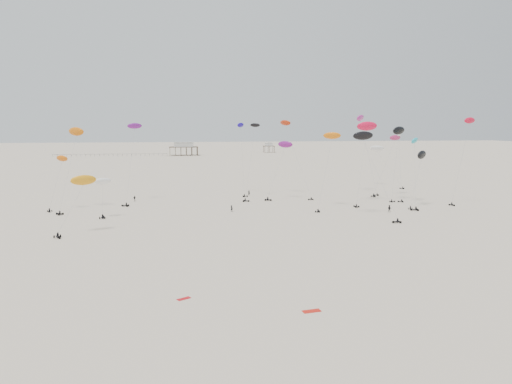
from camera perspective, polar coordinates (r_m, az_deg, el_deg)
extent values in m
plane|color=beige|center=(223.99, -4.77, 1.97)|extent=(900.00, 900.00, 0.00)
cube|color=brown|center=(372.57, -8.28, 5.11)|extent=(21.00, 13.00, 0.30)
cube|color=silver|center=(372.50, -8.29, 5.38)|extent=(14.00, 8.40, 3.20)
cube|color=#B2B2AD|center=(372.44, -8.29, 5.65)|extent=(15.00, 9.00, 0.30)
cube|color=brown|center=(410.09, 1.49, 5.27)|extent=(9.00, 7.00, 0.30)
cube|color=silver|center=(410.03, 1.49, 5.46)|extent=(5.60, 4.20, 2.40)
cube|color=#B2B2AD|center=(409.98, 1.49, 5.65)|extent=(6.00, 4.50, 0.30)
cube|color=black|center=(375.22, -16.25, 4.19)|extent=(80.00, 0.10, 0.10)
cylinder|color=gray|center=(148.70, 22.37, 3.07)|extent=(0.03, 0.03, 22.73)
ellipsoid|color=red|center=(150.86, 23.22, 7.53)|extent=(4.15, 2.39, 1.91)
cylinder|color=gray|center=(159.30, 14.46, 2.76)|extent=(0.03, 0.03, 18.18)
ellipsoid|color=#B82B67|center=(160.87, 15.60, 6.01)|extent=(4.00, 1.90, 1.87)
cylinder|color=gray|center=(155.75, 16.12, 2.72)|extent=(0.03, 0.03, 23.06)
ellipsoid|color=silver|center=(162.66, 16.02, 6.26)|extent=(3.25, 3.90, 1.79)
cylinder|color=gray|center=(138.26, -21.91, 0.74)|extent=(0.03, 0.03, 12.96)
ellipsoid|color=orange|center=(139.14, -21.29, 3.60)|extent=(4.10, 3.67, 1.97)
cylinder|color=gray|center=(106.38, -20.38, -1.83)|extent=(0.03, 0.03, 11.21)
ellipsoid|color=orange|center=(107.55, -19.12, 1.29)|extent=(5.61, 3.91, 2.60)
cylinder|color=gray|center=(130.99, 7.92, 2.11)|extent=(0.03, 0.03, 20.07)
ellipsoid|color=orange|center=(134.81, 8.68, 6.39)|extent=(5.05, 3.38, 2.33)
cylinder|color=gray|center=(147.11, 2.39, 2.24)|extent=(0.03, 0.03, 15.93)
ellipsoid|color=#841883|center=(148.28, 3.37, 5.46)|extent=(4.85, 4.32, 2.34)
cylinder|color=gray|center=(157.45, -1.53, 3.64)|extent=(0.03, 0.03, 22.79)
ellipsoid|color=#1E0DA9|center=(161.64, -1.78, 7.66)|extent=(3.24, 3.45, 1.71)
cylinder|color=gray|center=(184.75, 14.97, 2.62)|extent=(0.03, 0.03, 18.13)
ellipsoid|color=white|center=(189.28, 13.64, 4.89)|extent=(5.59, 4.40, 2.55)
cylinder|color=gray|center=(144.17, -14.18, 3.00)|extent=(0.03, 0.03, 22.83)
ellipsoid|color=#78198C|center=(148.72, -13.71, 7.35)|extent=(4.47, 2.69, 2.09)
cylinder|color=gray|center=(153.78, 4.78, 3.62)|extent=(0.03, 0.03, 26.16)
ellipsoid|color=red|center=(159.86, 3.37, 7.90)|extent=(4.08, 4.92, 2.23)
cylinder|color=gray|center=(148.50, -0.62, 3.43)|extent=(0.03, 0.03, 23.43)
ellipsoid|color=black|center=(153.36, -0.10, 7.65)|extent=(3.45, 2.73, 1.55)
cylinder|color=gray|center=(141.91, 17.69, 1.95)|extent=(0.03, 0.03, 21.84)
ellipsoid|color=#1CBBD5|center=(148.74, 17.67, 5.62)|extent=(4.52, 4.80, 2.23)
cylinder|color=gray|center=(120.08, 13.92, 1.52)|extent=(0.03, 0.03, 21.24)
ellipsoid|color=black|center=(123.60, 12.13, 6.32)|extent=(5.37, 2.53, 2.62)
cylinder|color=gray|center=(149.19, 15.64, 2.77)|extent=(0.03, 0.03, 19.16)
ellipsoid|color=black|center=(150.24, 16.00, 6.77)|extent=(5.76, 4.64, 2.73)
cylinder|color=gray|center=(140.74, 11.98, 2.85)|extent=(0.03, 0.03, 22.35)
ellipsoid|color=#F21140|center=(145.18, 12.57, 7.36)|extent=(6.44, 3.09, 3.11)
cylinder|color=gray|center=(139.83, 17.83, 1.07)|extent=(0.03, 0.03, 13.88)
ellipsoid|color=black|center=(142.04, 18.41, 4.06)|extent=(5.13, 4.92, 2.57)
cylinder|color=gray|center=(135.63, -20.69, 2.12)|extent=(0.03, 0.03, 21.35)
ellipsoid|color=orange|center=(139.69, -19.86, 6.52)|extent=(5.29, 4.62, 2.56)
cylinder|color=gray|center=(163.77, 12.70, 3.96)|extent=(0.03, 0.03, 24.82)
ellipsoid|color=#BB2C94|center=(167.49, 11.83, 8.28)|extent=(5.07, 5.41, 2.62)
cylinder|color=gray|center=(123.85, -17.11, -0.85)|extent=(0.03, 0.03, 7.42)
ellipsoid|color=white|center=(123.87, -17.12, 1.19)|extent=(4.23, 2.79, 1.96)
imported|color=black|center=(128.00, -2.80, -2.26)|extent=(0.85, 0.89, 2.02)
imported|color=black|center=(131.43, 15.00, -2.25)|extent=(1.24, 1.10, 2.19)
imported|color=black|center=(149.60, -13.70, -1.03)|extent=(1.17, 0.72, 1.87)
imported|color=black|center=(157.61, -0.81, -0.38)|extent=(0.79, 0.61, 1.96)
cube|color=red|center=(61.30, 6.37, -13.41)|extent=(2.31, 1.22, 0.08)
cube|color=red|center=(65.61, -8.25, -12.00)|extent=(1.90, 1.52, 0.07)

